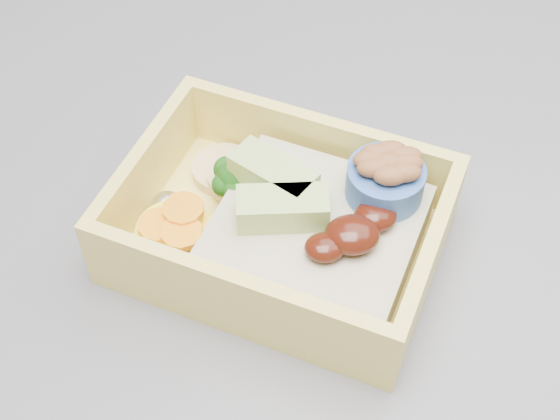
{
  "coord_description": "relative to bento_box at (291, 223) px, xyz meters",
  "views": [
    {
      "loc": [
        0.18,
        -0.28,
        1.28
      ],
      "look_at": [
        0.19,
        -0.01,
        0.95
      ],
      "focal_mm": 50.0,
      "sensor_mm": 36.0,
      "label": 1
    }
  ],
  "objects": [
    {
      "name": "bento_box",
      "position": [
        0.0,
        0.0,
        0.0
      ],
      "size": [
        0.21,
        0.19,
        0.06
      ],
      "rotation": [
        0.0,
        0.0,
        -0.44
      ],
      "color": "#ECD561",
      "rests_on": "island"
    }
  ]
}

